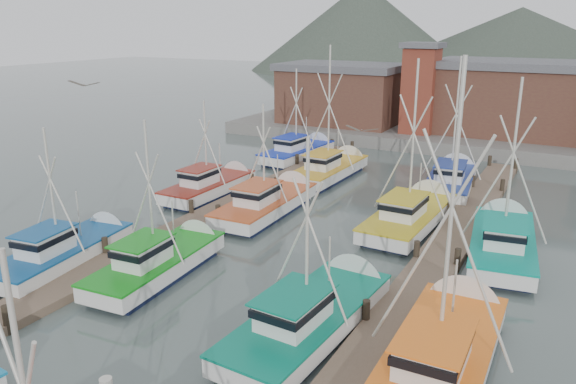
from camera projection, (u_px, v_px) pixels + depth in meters
The scene contains 21 objects.
ground at pixel (261, 277), 26.58m from camera, with size 260.00×260.00×0.00m, color #455350.
dock_left at pixel (195, 223), 33.11m from camera, with size 2.30×46.00×1.50m.
dock_right at pixel (431, 271), 26.74m from camera, with size 2.30×46.00×1.50m.
quay at pixel (447, 134), 57.55m from camera, with size 44.00×16.00×1.20m, color slate.
shed_left at pixel (342, 93), 59.78m from camera, with size 12.72×8.48×6.20m.
shed_center at pixel (514, 97), 53.62m from camera, with size 14.84×9.54×6.90m.
lookout_tower at pixel (420, 88), 53.65m from camera, with size 3.60×3.60×8.50m.
distant_hills at pixel (477, 72), 135.55m from camera, with size 175.00×140.00×42.00m.
boat_4 at pixel (164, 260), 26.77m from camera, with size 3.31×8.65×8.21m.
boat_5 at pixel (316, 314), 21.86m from camera, with size 3.58×9.75×8.68m.
boat_6 at pixel (69, 250), 27.97m from camera, with size 3.63×8.73×7.65m.
boat_7 at pixel (443, 350), 19.40m from camera, with size 4.67×10.02×11.62m.
boat_8 at pixel (270, 202), 35.45m from camera, with size 3.24×9.53×7.79m.
boat_9 at pixel (412, 214), 33.14m from camera, with size 4.24×9.85×10.60m.
boat_10 at pixel (213, 185), 39.12m from camera, with size 3.07×8.48×7.30m.
boat_11 at pixel (503, 240), 29.24m from camera, with size 4.24×9.89×10.00m.
boat_12 at pixel (332, 168), 43.51m from camera, with size 4.28×9.37×10.82m.
boat_13 at pixel (452, 179), 40.51m from camera, with size 4.08×9.77×10.26m.
boat_14 at pixel (300, 151), 49.42m from camera, with size 3.58×9.22×8.61m.
gull_near at pixel (84, 84), 21.31m from camera, with size 1.54×0.61×0.24m.
gull_far at pixel (362, 130), 24.31m from camera, with size 1.55×0.65×0.24m.
Camera 1 is at (12.66, -20.74, 11.59)m, focal length 35.00 mm.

